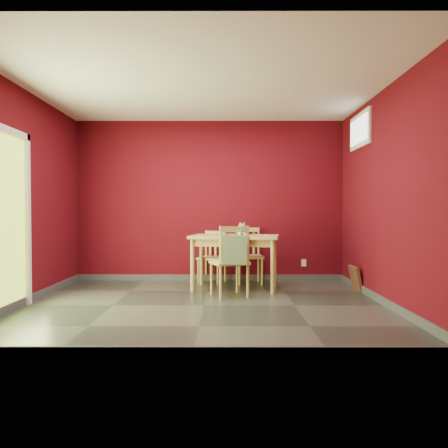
{
  "coord_description": "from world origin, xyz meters",
  "views": [
    {
      "loc": [
        0.27,
        -5.39,
        1.15
      ],
      "look_at": [
        0.25,
        0.45,
        1.0
      ],
      "focal_mm": 35.0,
      "sensor_mm": 36.0,
      "label": 1
    }
  ],
  "objects_px": {
    "chair_far_left": "(213,256)",
    "chair_near": "(230,261)",
    "tote_bag": "(235,250)",
    "chair_far_right": "(249,255)",
    "cat": "(242,228)",
    "picture_frame": "(356,278)",
    "dining_table": "(235,242)"
  },
  "relations": [
    {
      "from": "chair_far_right",
      "to": "cat",
      "type": "height_order",
      "value": "cat"
    },
    {
      "from": "chair_far_right",
      "to": "tote_bag",
      "type": "distance_m",
      "value": 1.46
    },
    {
      "from": "chair_far_left",
      "to": "cat",
      "type": "height_order",
      "value": "cat"
    },
    {
      "from": "chair_near",
      "to": "cat",
      "type": "xyz_separation_m",
      "value": [
        0.18,
        0.6,
        0.42
      ]
    },
    {
      "from": "dining_table",
      "to": "cat",
      "type": "height_order",
      "value": "cat"
    },
    {
      "from": "dining_table",
      "to": "cat",
      "type": "relative_size",
      "value": 3.33
    },
    {
      "from": "tote_bag",
      "to": "chair_near",
      "type": "bearing_deg",
      "value": 103.07
    },
    {
      "from": "chair_near",
      "to": "tote_bag",
      "type": "bearing_deg",
      "value": -76.93
    },
    {
      "from": "chair_far_right",
      "to": "dining_table",
      "type": "bearing_deg",
      "value": -112.69
    },
    {
      "from": "tote_bag",
      "to": "picture_frame",
      "type": "relative_size",
      "value": 1.22
    },
    {
      "from": "chair_far_left",
      "to": "tote_bag",
      "type": "bearing_deg",
      "value": -77.41
    },
    {
      "from": "chair_far_right",
      "to": "chair_near",
      "type": "xyz_separation_m",
      "value": [
        -0.32,
        -1.21,
        0.03
      ]
    },
    {
      "from": "tote_bag",
      "to": "cat",
      "type": "relative_size",
      "value": 1.07
    },
    {
      "from": "cat",
      "to": "picture_frame",
      "type": "height_order",
      "value": "cat"
    },
    {
      "from": "tote_bag",
      "to": "cat",
      "type": "height_order",
      "value": "cat"
    },
    {
      "from": "chair_near",
      "to": "cat",
      "type": "height_order",
      "value": "cat"
    },
    {
      "from": "chair_far_right",
      "to": "picture_frame",
      "type": "bearing_deg",
      "value": -25.66
    },
    {
      "from": "tote_bag",
      "to": "picture_frame",
      "type": "xyz_separation_m",
      "value": [
        1.8,
        0.69,
        -0.48
      ]
    },
    {
      "from": "chair_far_right",
      "to": "picture_frame",
      "type": "xyz_separation_m",
      "value": [
        1.53,
        -0.74,
        -0.28
      ]
    },
    {
      "from": "dining_table",
      "to": "cat",
      "type": "distance_m",
      "value": 0.23
    },
    {
      "from": "chair_far_left",
      "to": "chair_far_right",
      "type": "height_order",
      "value": "chair_far_right"
    },
    {
      "from": "chair_far_left",
      "to": "chair_near",
      "type": "relative_size",
      "value": 0.87
    },
    {
      "from": "tote_bag",
      "to": "chair_far_right",
      "type": "bearing_deg",
      "value": 79.43
    },
    {
      "from": "dining_table",
      "to": "cat",
      "type": "xyz_separation_m",
      "value": [
        0.1,
        -0.02,
        0.21
      ]
    },
    {
      "from": "chair_near",
      "to": "picture_frame",
      "type": "relative_size",
      "value": 2.64
    },
    {
      "from": "chair_near",
      "to": "cat",
      "type": "distance_m",
      "value": 0.76
    },
    {
      "from": "cat",
      "to": "picture_frame",
      "type": "bearing_deg",
      "value": 1.72
    },
    {
      "from": "dining_table",
      "to": "chair_far_left",
      "type": "xyz_separation_m",
      "value": [
        -0.35,
        0.64,
        -0.28
      ]
    },
    {
      "from": "chair_near",
      "to": "tote_bag",
      "type": "xyz_separation_m",
      "value": [
        0.05,
        -0.22,
        0.17
      ]
    },
    {
      "from": "chair_far_right",
      "to": "picture_frame",
      "type": "height_order",
      "value": "chair_far_right"
    },
    {
      "from": "chair_far_left",
      "to": "chair_near",
      "type": "xyz_separation_m",
      "value": [
        0.28,
        -1.26,
        0.06
      ]
    },
    {
      "from": "cat",
      "to": "picture_frame",
      "type": "distance_m",
      "value": 1.83
    }
  ]
}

